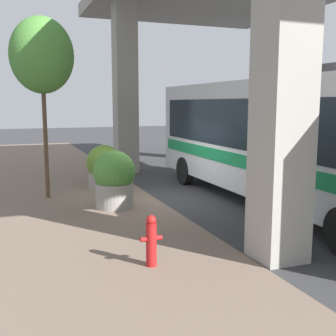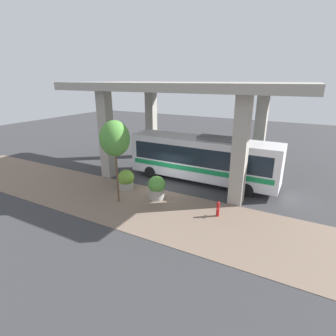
{
  "view_description": "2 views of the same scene",
  "coord_description": "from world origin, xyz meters",
  "px_view_note": "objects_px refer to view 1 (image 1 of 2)",
  "views": [
    {
      "loc": [
        -4.21,
        -11.95,
        2.97
      ],
      "look_at": [
        -0.05,
        -1.03,
        1.15
      ],
      "focal_mm": 45.0,
      "sensor_mm": 36.0,
      "label": 1
    },
    {
      "loc": [
        -15.77,
        -9.04,
        7.9
      ],
      "look_at": [
        -0.65,
        -0.91,
        2.07
      ],
      "focal_mm": 28.0,
      "sensor_mm": 36.0,
      "label": 2
    }
  ],
  "objects_px": {
    "fire_hydrant": "(151,241)",
    "planter_front": "(114,179)",
    "planter_middle": "(104,167)",
    "bus": "(282,135)",
    "street_tree_near": "(42,56)"
  },
  "relations": [
    {
      "from": "fire_hydrant",
      "to": "planter_front",
      "type": "relative_size",
      "value": 0.59
    },
    {
      "from": "planter_middle",
      "to": "fire_hydrant",
      "type": "bearing_deg",
      "value": -95.84
    },
    {
      "from": "bus",
      "to": "street_tree_near",
      "type": "xyz_separation_m",
      "value": [
        -6.14,
        3.61,
        2.3
      ]
    },
    {
      "from": "fire_hydrant",
      "to": "planter_middle",
      "type": "relative_size",
      "value": 0.64
    },
    {
      "from": "planter_middle",
      "to": "street_tree_near",
      "type": "distance_m",
      "value": 4.22
    },
    {
      "from": "fire_hydrant",
      "to": "street_tree_near",
      "type": "distance_m",
      "value": 7.72
    },
    {
      "from": "street_tree_near",
      "to": "bus",
      "type": "bearing_deg",
      "value": -30.45
    },
    {
      "from": "bus",
      "to": "street_tree_near",
      "type": "relative_size",
      "value": 2.13
    },
    {
      "from": "street_tree_near",
      "to": "planter_front",
      "type": "bearing_deg",
      "value": -50.65
    },
    {
      "from": "planter_front",
      "to": "planter_middle",
      "type": "xyz_separation_m",
      "value": [
        0.33,
        2.87,
        -0.08
      ]
    },
    {
      "from": "planter_middle",
      "to": "street_tree_near",
      "type": "xyz_separation_m",
      "value": [
        -2.0,
        -0.84,
        3.62
      ]
    },
    {
      "from": "bus",
      "to": "planter_middle",
      "type": "bearing_deg",
      "value": 132.94
    },
    {
      "from": "bus",
      "to": "planter_front",
      "type": "height_order",
      "value": "bus"
    },
    {
      "from": "bus",
      "to": "street_tree_near",
      "type": "distance_m",
      "value": 7.48
    },
    {
      "from": "bus",
      "to": "planter_front",
      "type": "xyz_separation_m",
      "value": [
        -4.47,
        1.58,
        -1.24
      ]
    }
  ]
}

